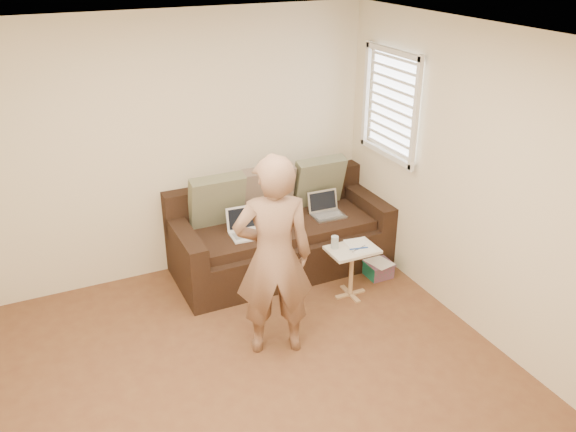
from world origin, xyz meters
The scene contains 17 objects.
floor centered at (0.00, 0.00, 0.00)m, with size 4.50×4.50×0.00m, color brown.
ceiling centered at (0.00, 0.00, 2.60)m, with size 4.50×4.50×0.00m, color white.
wall_back centered at (0.00, 2.25, 1.30)m, with size 4.00×4.00×0.00m, color beige.
wall_right centered at (2.00, 0.00, 1.30)m, with size 4.50×4.50×0.00m, color beige.
window_blinds centered at (1.95, 1.50, 1.70)m, with size 0.12×0.88×1.08m, color white, non-canonical shape.
sofa centered at (0.90, 1.77, 0.42)m, with size 2.20×0.95×0.85m, color black, non-canonical shape.
pillow_left centered at (0.30, 2.00, 0.79)m, with size 0.55×0.14×0.55m, color #656C50, non-canonical shape.
pillow_mid centered at (0.85, 2.01, 0.79)m, with size 0.55×0.14×0.55m, color brown, non-canonical shape.
pillow_right centered at (1.45, 2.02, 0.79)m, with size 0.55×0.14×0.55m, color #656C50, non-canonical shape.
laptop_silver centered at (1.41, 1.70, 0.52)m, with size 0.33×0.24×0.22m, color #B7BABC, non-canonical shape.
laptop_white centered at (0.50, 1.65, 0.52)m, with size 0.36×0.26×0.26m, color white, non-canonical shape.
person centered at (0.29, 0.59, 0.87)m, with size 0.64×0.43×1.74m, color brown.
side_table centered at (1.28, 1.00, 0.26)m, with size 0.47×0.33×0.51m, color silver, non-canonical shape.
drinking_glass centered at (1.14, 1.09, 0.57)m, with size 0.07×0.07×0.12m, color silver, non-canonical shape.
scissors centered at (1.33, 0.96, 0.52)m, with size 0.18×0.10×0.02m, color silver, non-canonical shape.
paper_on_table centered at (1.37, 1.02, 0.52)m, with size 0.21×0.30×0.00m, color white, non-canonical shape.
striped_box centered at (1.73, 1.20, 0.08)m, with size 0.26×0.26×0.16m, color #BE1C6B, non-canonical shape.
Camera 1 is at (-1.36, -3.17, 3.19)m, focal length 37.04 mm.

